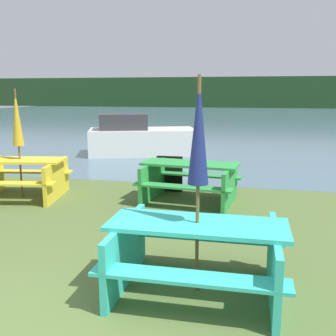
# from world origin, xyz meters

# --- Properties ---
(water) EXTENTS (60.00, 50.00, 0.00)m
(water) POSITION_xyz_m (0.00, 31.36, -0.00)
(water) COLOR slate
(water) RESTS_ON ground_plane
(far_treeline) EXTENTS (80.00, 1.60, 4.00)m
(far_treeline) POSITION_xyz_m (0.00, 51.36, 2.00)
(far_treeline) COLOR #1E3D1E
(far_treeline) RESTS_ON water
(picnic_table_teal) EXTENTS (1.87, 1.40, 0.76)m
(picnic_table_teal) POSITION_xyz_m (1.20, 1.61, 0.46)
(picnic_table_teal) COLOR #33B7A8
(picnic_table_teal) RESTS_ON ground_plane
(picnic_table_yellow) EXTENTS (1.92, 1.65, 0.78)m
(picnic_table_yellow) POSITION_xyz_m (-2.78, 4.59, 0.47)
(picnic_table_yellow) COLOR yellow
(picnic_table_yellow) RESTS_ON ground_plane
(picnic_table_green) EXTENTS (1.95, 1.56, 0.76)m
(picnic_table_green) POSITION_xyz_m (0.57, 5.01, 0.46)
(picnic_table_green) COLOR green
(picnic_table_green) RESTS_ON ground_plane
(umbrella_gold) EXTENTS (0.21, 0.21, 2.15)m
(umbrella_gold) POSITION_xyz_m (-2.78, 4.59, 1.57)
(umbrella_gold) COLOR brown
(umbrella_gold) RESTS_ON ground_plane
(umbrella_navy) EXTENTS (0.21, 0.21, 2.26)m
(umbrella_navy) POSITION_xyz_m (1.20, 1.61, 1.68)
(umbrella_navy) COLOR brown
(umbrella_navy) RESTS_ON ground_plane
(boat) EXTENTS (3.92, 2.80, 1.37)m
(boat) POSITION_xyz_m (-2.08, 10.51, 0.53)
(boat) COLOR silver
(boat) RESTS_ON water
(signboard) EXTENTS (0.55, 0.08, 0.75)m
(signboard) POSITION_xyz_m (0.00, 5.76, 0.38)
(signboard) COLOR black
(signboard) RESTS_ON ground_plane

